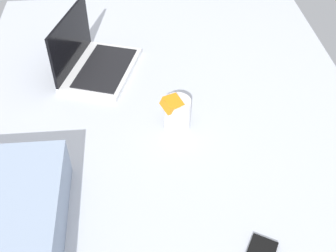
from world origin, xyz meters
TOP-DOWN VIEW (x-y plane):
  - bed_mattress at (0.00, 0.00)cm, footprint 180.00×140.00cm
  - laptop at (28.86, 25.25)cm, footprint 38.59×32.28cm
  - snack_cup at (-5.08, -3.53)cm, footprint 10.49×10.38cm

SIDE VIEW (x-z plane):
  - bed_mattress at x=0.00cm, z-range 0.00..18.00cm
  - laptop at x=28.86cm, z-range 10.91..33.91cm
  - snack_cup at x=-5.08cm, z-range 17.11..30.90cm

